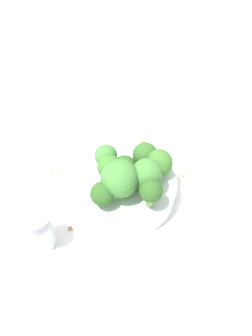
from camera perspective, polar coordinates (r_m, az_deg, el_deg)
ground_plane at (r=0.55m, az=0.00°, el=-4.63°), size 3.00×3.00×0.00m
bowl at (r=0.53m, az=0.00°, el=-3.52°), size 0.16×0.16×0.04m
broccoli_floret_0 at (r=0.48m, az=-1.07°, el=-1.90°), size 0.06×0.06×0.07m
broccoli_floret_1 at (r=0.50m, az=0.09°, el=0.15°), size 0.04×0.04×0.05m
broccoli_floret_2 at (r=0.52m, az=5.64°, el=1.03°), size 0.04×0.04×0.05m
broccoli_floret_3 at (r=0.47m, az=4.35°, el=-4.12°), size 0.03×0.03×0.05m
broccoli_floret_4 at (r=0.48m, az=-4.10°, el=-4.57°), size 0.04×0.04×0.04m
broccoli_floret_5 at (r=0.52m, az=3.35°, el=2.22°), size 0.04×0.04×0.05m
broccoli_floret_6 at (r=0.50m, az=-2.87°, el=0.07°), size 0.04×0.04×0.05m
broccoli_floret_7 at (r=0.49m, az=3.60°, el=-1.17°), size 0.05×0.05×0.06m
broccoli_floret_8 at (r=0.52m, az=-3.50°, el=2.04°), size 0.04×0.04×0.05m
pepper_shaker at (r=0.49m, az=-14.71°, el=-10.39°), size 0.04×0.04×0.07m
almond_crumb_0 at (r=0.52m, az=-9.72°, el=-10.26°), size 0.01×0.01×0.01m
almond_crumb_1 at (r=0.58m, az=9.76°, el=-1.25°), size 0.01×0.01×0.01m
almond_crumb_2 at (r=0.59m, az=-12.81°, el=-0.43°), size 0.01×0.01×0.01m
almond_crumb_3 at (r=0.61m, az=8.29°, el=2.52°), size 0.01×0.00×0.01m
almond_crumb_4 at (r=0.63m, az=2.90°, el=4.89°), size 0.01×0.01×0.01m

